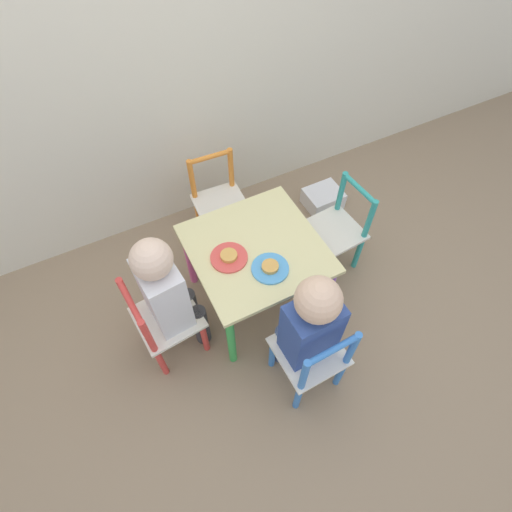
{
  "coord_description": "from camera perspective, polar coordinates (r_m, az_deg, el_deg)",
  "views": [
    {
      "loc": [
        -0.47,
        -0.91,
        1.79
      ],
      "look_at": [
        0.0,
        0.0,
        0.36
      ],
      "focal_mm": 28.0,
      "sensor_mm": 36.0,
      "label": 1
    }
  ],
  "objects": [
    {
      "name": "ground_plane",
      "position": [
        2.06,
        0.0,
        -5.93
      ],
      "size": [
        6.0,
        6.0,
        0.0
      ],
      "primitive_type": "plane",
      "color": "#8C755B"
    },
    {
      "name": "child_left",
      "position": [
        1.61,
        -12.52,
        -4.96
      ],
      "size": [
        0.22,
        0.21,
        0.74
      ],
      "rotation": [
        0.0,
        0.0,
        -4.61
      ],
      "color": "#38383D",
      "rests_on": "ground_plane"
    },
    {
      "name": "chair_orange",
      "position": [
        2.13,
        -5.24,
        7.55
      ],
      "size": [
        0.27,
        0.27,
        0.5
      ],
      "rotation": [
        0.0,
        0.0,
        -0.05
      ],
      "color": "silver",
      "rests_on": "ground_plane"
    },
    {
      "name": "chair_red",
      "position": [
        1.77,
        -13.17,
        -9.04
      ],
      "size": [
        0.28,
        0.28,
        0.5
      ],
      "rotation": [
        0.0,
        0.0,
        -4.61
      ],
      "color": "silver",
      "rests_on": "ground_plane"
    },
    {
      "name": "kids_table",
      "position": [
        1.76,
        0.0,
        -0.02
      ],
      "size": [
        0.55,
        0.55,
        0.43
      ],
      "color": "beige",
      "rests_on": "ground_plane"
    },
    {
      "name": "child_front",
      "position": [
        1.52,
        7.56,
        -9.61
      ],
      "size": [
        0.2,
        0.22,
        0.72
      ],
      "rotation": [
        0.0,
        0.0,
        -3.12
      ],
      "color": "#4C608E",
      "rests_on": "ground_plane"
    },
    {
      "name": "storage_bin",
      "position": [
        2.45,
        9.54,
        8.12
      ],
      "size": [
        0.21,
        0.18,
        0.1
      ],
      "color": "silver",
      "rests_on": "ground_plane"
    },
    {
      "name": "plate_left",
      "position": [
        1.67,
        -3.88,
        -0.14
      ],
      "size": [
        0.16,
        0.16,
        0.03
      ],
      "color": "#E54C47",
      "rests_on": "kids_table"
    },
    {
      "name": "chair_teal",
      "position": [
        2.04,
        11.46,
        3.63
      ],
      "size": [
        0.28,
        0.28,
        0.5
      ],
      "rotation": [
        0.0,
        0.0,
        -1.5
      ],
      "color": "silver",
      "rests_on": "ground_plane"
    },
    {
      "name": "chair_blue",
      "position": [
        1.68,
        8.0,
        -14.09
      ],
      "size": [
        0.27,
        0.27,
        0.5
      ],
      "rotation": [
        0.0,
        0.0,
        -3.12
      ],
      "color": "silver",
      "rests_on": "ground_plane"
    },
    {
      "name": "plate_front",
      "position": [
        1.63,
        2.03,
        -1.71
      ],
      "size": [
        0.16,
        0.16,
        0.03
      ],
      "color": "#4C9EE0",
      "rests_on": "kids_table"
    }
  ]
}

